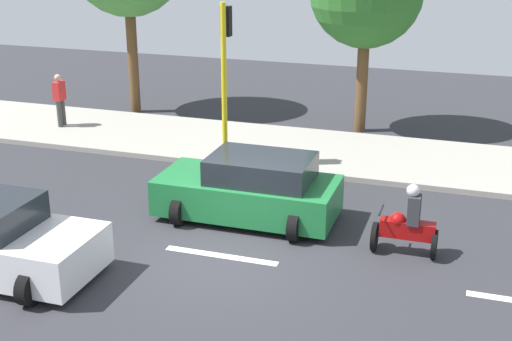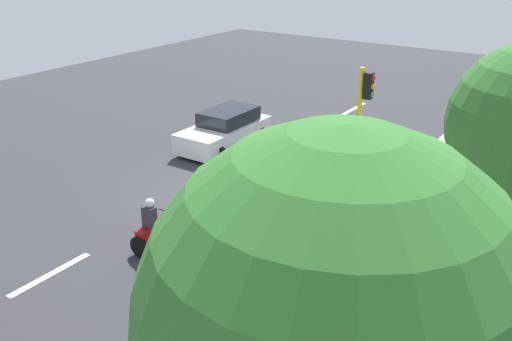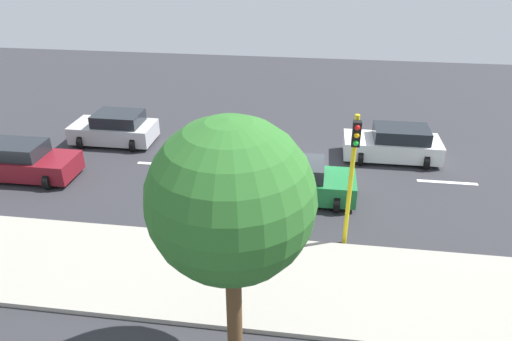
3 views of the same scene
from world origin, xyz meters
TOP-DOWN VIEW (x-y plane):
  - ground_plane at (0.00, 0.00)m, footprint 40.00×60.00m
  - sidewalk at (7.00, 0.00)m, footprint 4.00×60.00m
  - lane_stripe_far_north at (0.00, -12.00)m, footprint 0.20×2.40m
  - lane_stripe_north at (0.00, -6.00)m, footprint 0.20×2.40m
  - lane_stripe_mid at (0.00, 0.00)m, footprint 0.20×2.40m
  - lane_stripe_south at (0.00, 6.00)m, footprint 0.20×2.40m
  - car_white at (-1.99, 4.01)m, footprint 2.26×4.20m
  - car_green at (1.99, 0.04)m, footprint 2.27×4.05m
  - car_silver at (-2.01, -9.02)m, footprint 2.34×3.89m
  - car_maroon at (1.87, -11.34)m, footprint 2.20×4.22m
  - motorcycle at (1.27, -3.53)m, footprint 0.60×1.30m
  - traffic_light_corner at (4.85, 1.69)m, footprint 0.49×0.24m
  - street_tree_north at (9.73, -1.07)m, footprint 3.46×3.46m

SIDE VIEW (x-z plane):
  - ground_plane at x=0.00m, z-range -0.10..0.00m
  - lane_stripe_far_north at x=0.00m, z-range 0.00..0.01m
  - lane_stripe_north at x=0.00m, z-range 0.00..0.01m
  - lane_stripe_mid at x=0.00m, z-range 0.00..0.01m
  - lane_stripe_south at x=0.00m, z-range 0.00..0.01m
  - sidewalk at x=7.00m, z-range 0.00..0.15m
  - motorcycle at x=1.27m, z-range -0.12..1.41m
  - car_silver at x=-2.01m, z-range -0.05..1.47m
  - car_green at x=1.99m, z-range -0.05..1.47m
  - car_maroon at x=1.87m, z-range -0.05..1.47m
  - car_white at x=-1.99m, z-range -0.05..1.47m
  - traffic_light_corner at x=4.85m, z-range 0.68..5.18m
  - street_tree_north at x=9.73m, z-range 1.31..7.45m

